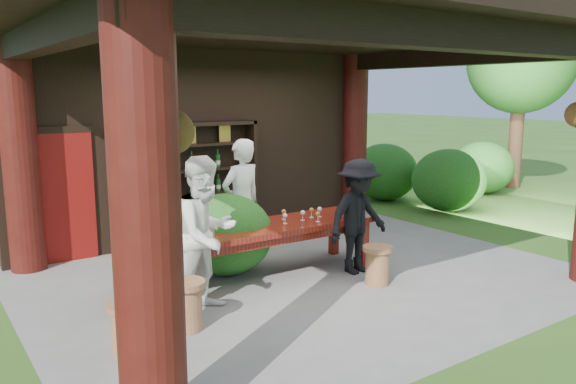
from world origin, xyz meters
TOP-DOWN VIEW (x-y plane):
  - ground at (0.00, 0.00)m, footprint 90.00×90.00m
  - pavilion at (-0.01, 0.43)m, footprint 7.50×6.00m
  - wine_shelf at (-0.55, 2.45)m, footprint 2.36×0.36m
  - tasting_table at (-0.61, 0.27)m, footprint 3.54×0.93m
  - stool_near_left at (-2.14, -0.75)m, footprint 0.42×0.42m
  - stool_near_right at (0.61, -0.85)m, footprint 0.40×0.40m
  - stool_far_left at (-2.86, -0.92)m, footprint 0.39×0.39m
  - host at (-0.45, 0.97)m, footprint 0.77×0.58m
  - guest_woman at (-1.70, -0.38)m, footprint 1.07×0.93m
  - guest_man at (0.73, -0.30)m, footprint 1.12×0.71m
  - table_bottles at (-0.61, 0.55)m, footprint 0.30×0.11m
  - table_glasses at (-0.01, 0.29)m, footprint 1.13×0.57m
  - napkin_basket at (-1.50, 0.15)m, footprint 0.26×0.18m
  - shrubs at (1.72, 0.86)m, footprint 15.40×7.25m
  - trees at (3.40, 1.20)m, footprint 22.25×10.38m

SIDE VIEW (x-z plane):
  - ground at x=0.00m, z-range 0.00..0.00m
  - stool_far_left at x=-2.86m, z-range 0.02..0.53m
  - stool_near_right at x=0.61m, z-range 0.02..0.55m
  - stool_near_left at x=-2.14m, z-range 0.02..0.57m
  - shrubs at x=1.72m, z-range -0.13..1.23m
  - tasting_table at x=-0.61m, z-range 0.26..1.01m
  - napkin_basket at x=-1.50m, z-range 0.75..0.89m
  - guest_man at x=0.73m, z-range 0.00..1.65m
  - table_glasses at x=-0.01m, z-range 0.75..0.90m
  - table_bottles at x=-0.61m, z-range 0.75..1.06m
  - guest_woman at x=-1.70m, z-range 0.00..1.86m
  - host at x=-0.45m, z-range 0.00..1.90m
  - wine_shelf at x=-0.55m, z-range 0.01..2.08m
  - pavilion at x=-0.01m, z-range 0.33..3.93m
  - trees at x=3.40m, z-range 0.97..5.77m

